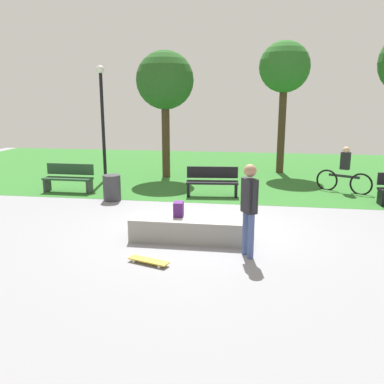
{
  "coord_description": "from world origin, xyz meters",
  "views": [
    {
      "loc": [
        1.13,
        -9.05,
        3.02
      ],
      "look_at": [
        -0.22,
        -0.33,
        0.97
      ],
      "focal_mm": 38.14,
      "sensor_mm": 36.0,
      "label": 1
    }
  ],
  "objects_px": {
    "trash_bin": "(112,188)",
    "cyclist_on_bicycle": "(344,173)",
    "park_bench_near_lamppost": "(212,181)",
    "concrete_ledge": "(189,229)",
    "skater_performing_trick": "(249,203)",
    "tree_young_birch": "(165,82)",
    "backpack_on_ledge": "(179,209)",
    "park_bench_far_right": "(69,177)",
    "tree_tall_oak": "(285,69)",
    "lamp_post": "(102,112)",
    "skateboard_by_ledge": "(149,261)"
  },
  "relations": [
    {
      "from": "tree_young_birch",
      "to": "concrete_ledge",
      "type": "bearing_deg",
      "value": -73.87
    },
    {
      "from": "park_bench_far_right",
      "to": "trash_bin",
      "type": "relative_size",
      "value": 2.08
    },
    {
      "from": "park_bench_far_right",
      "to": "park_bench_near_lamppost",
      "type": "xyz_separation_m",
      "value": [
        4.69,
        0.12,
        0.0
      ]
    },
    {
      "from": "tree_tall_oak",
      "to": "trash_bin",
      "type": "height_order",
      "value": "tree_tall_oak"
    },
    {
      "from": "skateboard_by_ledge",
      "to": "tree_young_birch",
      "type": "distance_m",
      "value": 9.26
    },
    {
      "from": "concrete_ledge",
      "to": "trash_bin",
      "type": "height_order",
      "value": "trash_bin"
    },
    {
      "from": "backpack_on_ledge",
      "to": "skateboard_by_ledge",
      "type": "xyz_separation_m",
      "value": [
        -0.28,
        -1.55,
        -0.58
      ]
    },
    {
      "from": "lamp_post",
      "to": "trash_bin",
      "type": "xyz_separation_m",
      "value": [
        1.33,
        -2.98,
        -2.13
      ]
    },
    {
      "from": "park_bench_near_lamppost",
      "to": "tree_young_birch",
      "type": "xyz_separation_m",
      "value": [
        -2.1,
        2.91,
        3.11
      ]
    },
    {
      "from": "tree_tall_oak",
      "to": "skateboard_by_ledge",
      "type": "bearing_deg",
      "value": -106.21
    },
    {
      "from": "backpack_on_ledge",
      "to": "cyclist_on_bicycle",
      "type": "distance_m",
      "value": 6.85
    },
    {
      "from": "tree_tall_oak",
      "to": "skater_performing_trick",
      "type": "bearing_deg",
      "value": -96.76
    },
    {
      "from": "trash_bin",
      "to": "cyclist_on_bicycle",
      "type": "height_order",
      "value": "cyclist_on_bicycle"
    },
    {
      "from": "concrete_ledge",
      "to": "backpack_on_ledge",
      "type": "xyz_separation_m",
      "value": [
        -0.25,
        0.14,
        0.4
      ]
    },
    {
      "from": "tree_tall_oak",
      "to": "cyclist_on_bicycle",
      "type": "height_order",
      "value": "tree_tall_oak"
    },
    {
      "from": "trash_bin",
      "to": "cyclist_on_bicycle",
      "type": "bearing_deg",
      "value": 17.22
    },
    {
      "from": "park_bench_far_right",
      "to": "cyclist_on_bicycle",
      "type": "xyz_separation_m",
      "value": [
        8.86,
        1.32,
        0.15
      ]
    },
    {
      "from": "trash_bin",
      "to": "backpack_on_ledge",
      "type": "bearing_deg",
      "value": -48.97
    },
    {
      "from": "tree_tall_oak",
      "to": "lamp_post",
      "type": "relative_size",
      "value": 1.25
    },
    {
      "from": "park_bench_near_lamppost",
      "to": "cyclist_on_bicycle",
      "type": "height_order",
      "value": "cyclist_on_bicycle"
    },
    {
      "from": "park_bench_near_lamppost",
      "to": "tree_tall_oak",
      "type": "height_order",
      "value": "tree_tall_oak"
    },
    {
      "from": "skateboard_by_ledge",
      "to": "tree_young_birch",
      "type": "bearing_deg",
      "value": 100.07
    },
    {
      "from": "park_bench_near_lamppost",
      "to": "tree_tall_oak",
      "type": "bearing_deg",
      "value": 62.91
    },
    {
      "from": "tree_young_birch",
      "to": "skater_performing_trick",
      "type": "bearing_deg",
      "value": -66.92
    },
    {
      "from": "park_bench_far_right",
      "to": "concrete_ledge",
      "type": "bearing_deg",
      "value": -40.8
    },
    {
      "from": "backpack_on_ledge",
      "to": "skater_performing_trick",
      "type": "bearing_deg",
      "value": -122.72
    },
    {
      "from": "concrete_ledge",
      "to": "lamp_post",
      "type": "relative_size",
      "value": 0.61
    },
    {
      "from": "skater_performing_trick",
      "to": "tree_tall_oak",
      "type": "distance_m",
      "value": 9.92
    },
    {
      "from": "backpack_on_ledge",
      "to": "cyclist_on_bicycle",
      "type": "height_order",
      "value": "cyclist_on_bicycle"
    },
    {
      "from": "tree_young_birch",
      "to": "trash_bin",
      "type": "relative_size",
      "value": 6.12
    },
    {
      "from": "concrete_ledge",
      "to": "tree_tall_oak",
      "type": "xyz_separation_m",
      "value": [
        2.39,
        8.64,
        3.85
      ]
    },
    {
      "from": "trash_bin",
      "to": "tree_tall_oak",
      "type": "bearing_deg",
      "value": 46.6
    },
    {
      "from": "backpack_on_ledge",
      "to": "tree_tall_oak",
      "type": "height_order",
      "value": "tree_tall_oak"
    },
    {
      "from": "skateboard_by_ledge",
      "to": "tree_tall_oak",
      "type": "height_order",
      "value": "tree_tall_oak"
    },
    {
      "from": "park_bench_far_right",
      "to": "tree_tall_oak",
      "type": "height_order",
      "value": "tree_tall_oak"
    },
    {
      "from": "concrete_ledge",
      "to": "lamp_post",
      "type": "xyz_separation_m",
      "value": [
        -4.17,
        6.09,
        2.27
      ]
    },
    {
      "from": "backpack_on_ledge",
      "to": "park_bench_near_lamppost",
      "type": "relative_size",
      "value": 0.2
    },
    {
      "from": "skateboard_by_ledge",
      "to": "park_bench_far_right",
      "type": "xyz_separation_m",
      "value": [
        -4.09,
        5.4,
        0.42
      ]
    },
    {
      "from": "park_bench_near_lamppost",
      "to": "concrete_ledge",
      "type": "bearing_deg",
      "value": -91.01
    },
    {
      "from": "park_bench_far_right",
      "to": "tree_young_birch",
      "type": "distance_m",
      "value": 5.06
    },
    {
      "from": "skateboard_by_ledge",
      "to": "tree_tall_oak",
      "type": "bearing_deg",
      "value": 73.79
    },
    {
      "from": "backpack_on_ledge",
      "to": "trash_bin",
      "type": "xyz_separation_m",
      "value": [
        -2.59,
        2.97,
        -0.26
      ]
    },
    {
      "from": "tree_young_birch",
      "to": "lamp_post",
      "type": "bearing_deg",
      "value": -156.45
    },
    {
      "from": "skater_performing_trick",
      "to": "cyclist_on_bicycle",
      "type": "distance_m",
      "value": 6.75
    },
    {
      "from": "skater_performing_trick",
      "to": "tree_young_birch",
      "type": "relative_size",
      "value": 0.38
    },
    {
      "from": "concrete_ledge",
      "to": "park_bench_far_right",
      "type": "relative_size",
      "value": 1.57
    },
    {
      "from": "tree_young_birch",
      "to": "lamp_post",
      "type": "distance_m",
      "value": 2.57
    },
    {
      "from": "backpack_on_ledge",
      "to": "tree_young_birch",
      "type": "height_order",
      "value": "tree_young_birch"
    },
    {
      "from": "concrete_ledge",
      "to": "skateboard_by_ledge",
      "type": "bearing_deg",
      "value": -110.7
    },
    {
      "from": "tree_young_birch",
      "to": "skateboard_by_ledge",
      "type": "bearing_deg",
      "value": -79.93
    }
  ]
}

